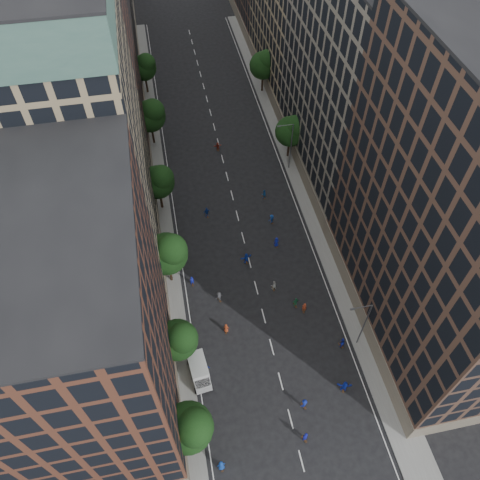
{
  "coord_description": "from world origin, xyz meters",
  "views": [
    {
      "loc": [
        -9.01,
        -11.65,
        53.63
      ],
      "look_at": [
        -0.86,
        29.57,
        2.0
      ],
      "focal_mm": 35.0,
      "sensor_mm": 36.0,
      "label": 1
    }
  ],
  "objects_px": {
    "cargo_van": "(199,371)",
    "skater_0": "(221,466)",
    "skater_1": "(305,437)",
    "streetlamp_near": "(363,323)",
    "skater_2": "(342,343)",
    "streetlamp_far": "(290,144)"
  },
  "relations": [
    {
      "from": "cargo_van",
      "to": "skater_0",
      "type": "xyz_separation_m",
      "value": [
        0.81,
        -10.59,
        -0.36
      ]
    },
    {
      "from": "skater_1",
      "to": "cargo_van",
      "type": "bearing_deg",
      "value": -63.79
    },
    {
      "from": "streetlamp_near",
      "to": "skater_2",
      "type": "bearing_deg",
      "value": 179.72
    },
    {
      "from": "skater_2",
      "to": "streetlamp_far",
      "type": "bearing_deg",
      "value": -117.45
    },
    {
      "from": "streetlamp_far",
      "to": "skater_2",
      "type": "distance_m",
      "value": 33.33
    },
    {
      "from": "skater_0",
      "to": "cargo_van",
      "type": "bearing_deg",
      "value": -92.8
    },
    {
      "from": "streetlamp_far",
      "to": "skater_2",
      "type": "bearing_deg",
      "value": -93.24
    },
    {
      "from": "skater_2",
      "to": "streetlamp_near",
      "type": "bearing_deg",
      "value": 155.51
    },
    {
      "from": "streetlamp_far",
      "to": "cargo_van",
      "type": "relative_size",
      "value": 1.93
    },
    {
      "from": "cargo_van",
      "to": "skater_2",
      "type": "bearing_deg",
      "value": -4.95
    },
    {
      "from": "skater_0",
      "to": "skater_2",
      "type": "height_order",
      "value": "skater_0"
    },
    {
      "from": "streetlamp_near",
      "to": "streetlamp_far",
      "type": "relative_size",
      "value": 1.0
    },
    {
      "from": "streetlamp_far",
      "to": "skater_2",
      "type": "height_order",
      "value": "streetlamp_far"
    },
    {
      "from": "skater_1",
      "to": "skater_2",
      "type": "bearing_deg",
      "value": -148.26
    },
    {
      "from": "cargo_van",
      "to": "skater_1",
      "type": "distance_m",
      "value": 13.96
    },
    {
      "from": "streetlamp_near",
      "to": "skater_2",
      "type": "xyz_separation_m",
      "value": [
        -1.87,
        0.01,
        -4.34
      ]
    },
    {
      "from": "skater_0",
      "to": "streetlamp_near",
      "type": "bearing_deg",
      "value": -156.94
    },
    {
      "from": "streetlamp_far",
      "to": "cargo_van",
      "type": "height_order",
      "value": "streetlamp_far"
    },
    {
      "from": "streetlamp_near",
      "to": "skater_2",
      "type": "distance_m",
      "value": 4.73
    },
    {
      "from": "skater_0",
      "to": "skater_1",
      "type": "height_order",
      "value": "skater_0"
    },
    {
      "from": "streetlamp_near",
      "to": "skater_1",
      "type": "distance_m",
      "value": 14.36
    },
    {
      "from": "skater_0",
      "to": "skater_2",
      "type": "distance_m",
      "value": 20.25
    }
  ]
}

